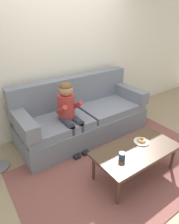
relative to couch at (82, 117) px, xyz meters
The scene contains 10 objects.
ground 0.93m from the couch, 91.14° to the right, with size 10.00×10.00×0.00m, color #9E896B.
wall_back 1.18m from the couch, 91.79° to the left, with size 8.00×0.10×2.80m, color silver.
area_rug 1.16m from the couch, 90.88° to the right, with size 2.93×1.75×0.01m, color brown.
couch is the anchor object (origin of this frame).
coffee_table 1.27m from the couch, 88.67° to the right, with size 1.15×0.59×0.43m.
person_child 0.53m from the couch, 149.65° to the right, with size 0.34×0.58×1.10m.
plate 1.22m from the couch, 80.50° to the right, with size 0.21×0.21×0.01m, color white.
donut 1.22m from the couch, 80.50° to the right, with size 0.12×0.12×0.04m, color tan.
mug 1.33m from the couch, 101.29° to the right, with size 0.08×0.08×0.09m, color #334C72.
toy_controller 0.88m from the couch, 60.47° to the right, with size 0.23×0.09×0.05m.
Camera 1 is at (-1.65, -1.79, 2.04)m, focal length 32.15 mm.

